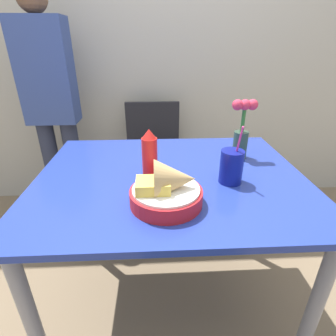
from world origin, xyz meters
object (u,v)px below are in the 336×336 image
chair_far_window (153,150)px  person_standing (52,101)px  ketchup_bottle (150,155)px  flower_vase (242,130)px  food_basket (169,189)px  drink_cup (231,168)px

chair_far_window → person_standing: 0.76m
ketchup_bottle → person_standing: person_standing is taller
flower_vase → person_standing: 1.26m
food_basket → flower_vase: size_ratio=0.90×
flower_vase → drink_cup: bearing=-114.1°
food_basket → person_standing: 1.27m
ketchup_bottle → drink_cup: drink_cup is taller
person_standing → chair_far_window: bearing=5.5°
chair_far_window → flower_vase: size_ratio=3.18×
person_standing → ketchup_bottle: bearing=-52.3°
flower_vase → person_standing: person_standing is taller
food_basket → ketchup_bottle: size_ratio=1.21×
drink_cup → food_basket: bearing=-150.5°
ketchup_bottle → drink_cup: (0.31, -0.06, -0.04)m
ketchup_bottle → flower_vase: (0.41, 0.18, 0.03)m
chair_far_window → food_basket: 1.15m
drink_cup → person_standing: person_standing is taller
food_basket → person_standing: (-0.72, 1.04, 0.08)m
ketchup_bottle → person_standing: bearing=127.7°
food_basket → flower_vase: bearing=46.9°
food_basket → person_standing: person_standing is taller
ketchup_bottle → chair_far_window: bearing=89.6°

